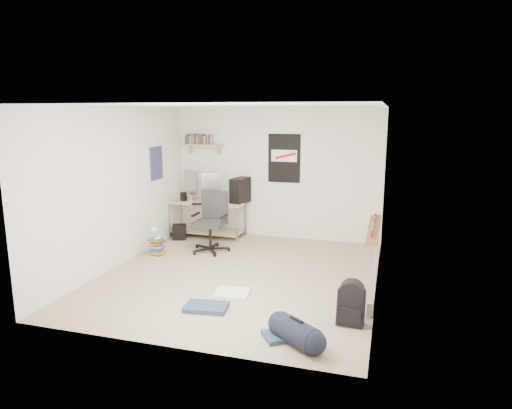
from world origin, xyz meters
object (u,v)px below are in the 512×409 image
(desk, at_px, (207,218))
(book_stack, at_px, (157,247))
(office_chair, at_px, (210,224))
(duffel_bag, at_px, (296,332))
(backpack, at_px, (351,307))

(desk, height_order, book_stack, desk)
(office_chair, xyz_separation_m, duffel_bag, (2.12, -2.80, -0.35))
(office_chair, bearing_deg, duffel_bag, -52.29)
(book_stack, bearing_deg, office_chair, 32.75)
(duffel_bag, height_order, book_stack, duffel_bag)
(duffel_bag, bearing_deg, backpack, 88.67)
(desk, distance_m, backpack, 4.33)
(desk, distance_m, office_chair, 1.02)
(backpack, height_order, book_stack, backpack)
(backpack, xyz_separation_m, book_stack, (-3.40, 1.65, -0.05))
(office_chair, distance_m, backpack, 3.40)
(office_chair, bearing_deg, backpack, -38.58)
(office_chair, distance_m, duffel_bag, 3.53)
(office_chair, relative_size, backpack, 2.54)
(duffel_bag, distance_m, book_stack, 3.69)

